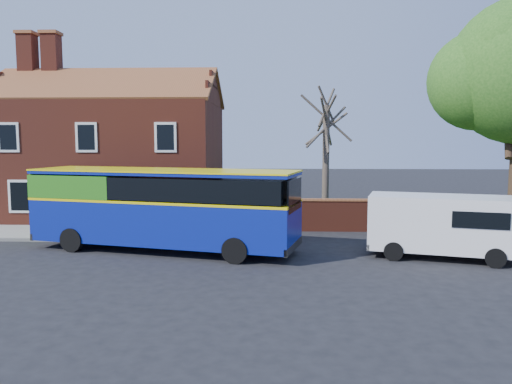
{
  "coord_description": "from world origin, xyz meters",
  "views": [
    {
      "loc": [
        2.47,
        -17.32,
        4.48
      ],
      "look_at": [
        1.61,
        5.0,
        2.13
      ],
      "focal_mm": 35.0,
      "sensor_mm": 36.0,
      "label": 1
    }
  ],
  "objects": [
    {
      "name": "ground",
      "position": [
        0.0,
        0.0,
        0.0
      ],
      "size": [
        120.0,
        120.0,
        0.0
      ],
      "primitive_type": "plane",
      "color": "black",
      "rests_on": "ground"
    },
    {
      "name": "pavement",
      "position": [
        -7.0,
        5.75,
        0.06
      ],
      "size": [
        18.0,
        3.5,
        0.12
      ],
      "primitive_type": "cube",
      "color": "gray",
      "rests_on": "ground"
    },
    {
      "name": "kerb",
      "position": [
        -7.0,
        4.0,
        0.07
      ],
      "size": [
        18.0,
        0.15,
        0.14
      ],
      "primitive_type": "cube",
      "color": "slate",
      "rests_on": "ground"
    },
    {
      "name": "grass_strip",
      "position": [
        13.0,
        13.0,
        0.02
      ],
      "size": [
        26.0,
        12.0,
        0.04
      ],
      "primitive_type": "cube",
      "color": "#426B28",
      "rests_on": "ground"
    },
    {
      "name": "shop_building",
      "position": [
        -7.02,
        11.5,
        3.41
      ],
      "size": [
        12.3,
        8.13,
        10.5
      ],
      "color": "maroon",
      "rests_on": "ground"
    },
    {
      "name": "boundary_wall",
      "position": [
        13.0,
        7.0,
        0.81
      ],
      "size": [
        22.0,
        0.38,
        1.6
      ],
      "color": "maroon",
      "rests_on": "ground"
    },
    {
      "name": "bus",
      "position": [
        -2.35,
        2.52,
        1.87
      ],
      "size": [
        11.16,
        5.27,
        3.29
      ],
      "rotation": [
        0.0,
        0.0,
        -0.24
      ],
      "color": "navy",
      "rests_on": "ground"
    },
    {
      "name": "van_near",
      "position": [
        8.83,
        1.55,
        1.33
      ],
      "size": [
        5.78,
        3.52,
        2.37
      ],
      "rotation": [
        0.0,
        0.0,
        -0.27
      ],
      "color": "white",
      "rests_on": "ground"
    },
    {
      "name": "bare_tree",
      "position": [
        5.14,
        9.06,
        3.52
      ],
      "size": [
        2.57,
        3.06,
        6.85
      ],
      "color": "#4C4238",
      "rests_on": "ground"
    }
  ]
}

